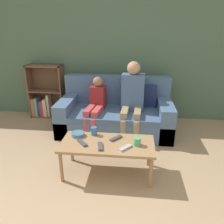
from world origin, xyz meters
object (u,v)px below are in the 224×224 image
object	(u,v)px
bookshelf	(46,96)
tv_remote_3	(100,146)
couch	(116,114)
cup_near	(137,142)
person_child	(96,104)
tv_remote_0	(116,138)
tv_remote_2	(125,148)
tv_remote_1	(82,143)
cup_far	(94,131)
snack_bowl	(78,134)
person_adult	(132,95)
coffee_table	(107,146)

from	to	relation	value
bookshelf	tv_remote_3	bearing A→B (deg)	-53.07
couch	bookshelf	bearing A→B (deg)	161.24
cup_near	person_child	bearing A→B (deg)	121.23
tv_remote_0	tv_remote_2	xyz separation A→B (m)	(0.12, -0.20, 0.00)
tv_remote_1	tv_remote_2	xyz separation A→B (m)	(0.49, -0.06, 0.00)
couch	cup_far	world-z (taller)	couch
tv_remote_2	snack_bowl	distance (m)	0.63
person_adult	tv_remote_2	world-z (taller)	person_adult
tv_remote_0	person_child	bearing A→B (deg)	152.64
person_adult	person_child	size ratio (longest dim) A/B	1.28
couch	bookshelf	xyz separation A→B (m)	(-1.40, 0.47, 0.12)
person_adult	bookshelf	bearing A→B (deg)	164.42
tv_remote_1	snack_bowl	xyz separation A→B (m)	(-0.09, 0.18, 0.01)
person_adult	tv_remote_1	bearing A→B (deg)	-111.58
tv_remote_1	bookshelf	bearing A→B (deg)	82.44
bookshelf	tv_remote_0	distance (m)	2.17
tv_remote_2	snack_bowl	world-z (taller)	snack_bowl
tv_remote_3	person_child	bearing A→B (deg)	90.45
tv_remote_0	tv_remote_1	xyz separation A→B (m)	(-0.37, -0.15, 0.00)
person_child	coffee_table	bearing A→B (deg)	-66.06
tv_remote_0	tv_remote_2	world-z (taller)	same
bookshelf	snack_bowl	xyz separation A→B (m)	(1.03, -1.55, 0.04)
person_child	snack_bowl	distance (m)	0.94
snack_bowl	person_adult	bearing A→B (deg)	57.40
tv_remote_0	tv_remote_3	world-z (taller)	same
cup_near	tv_remote_0	xyz separation A→B (m)	(-0.25, 0.12, -0.04)
couch	cup_far	xyz separation A→B (m)	(-0.18, -1.03, 0.18)
tv_remote_0	tv_remote_1	size ratio (longest dim) A/B	1.01
tv_remote_3	person_adult	bearing A→B (deg)	63.45
person_adult	cup_near	size ratio (longest dim) A/B	12.53
tv_remote_3	cup_near	bearing A→B (deg)	0.67
coffee_table	person_child	world-z (taller)	person_child
person_adult	cup_near	xyz separation A→B (m)	(0.08, -1.13, -0.19)
tv_remote_1	tv_remote_3	bearing A→B (deg)	-55.30
couch	tv_remote_2	world-z (taller)	couch
person_adult	tv_remote_3	xyz separation A→B (m)	(-0.32, -1.22, -0.23)
coffee_table	tv_remote_2	xyz separation A→B (m)	(0.21, -0.11, 0.05)
coffee_table	tv_remote_1	size ratio (longest dim) A/B	6.65
person_child	snack_bowl	xyz separation A→B (m)	(-0.06, -0.94, -0.07)
tv_remote_2	couch	bearing A→B (deg)	140.56
person_adult	tv_remote_2	distance (m)	1.24
person_adult	cup_far	size ratio (longest dim) A/B	11.24
cup_far	snack_bowl	xyz separation A→B (m)	(-0.19, -0.05, -0.03)
person_adult	tv_remote_3	bearing A→B (deg)	-101.59
person_child	cup_near	xyz separation A→B (m)	(0.66, -1.08, -0.04)
bookshelf	tv_remote_3	size ratio (longest dim) A/B	5.62
tv_remote_2	person_child	bearing A→B (deg)	155.46
couch	tv_remote_2	bearing A→B (deg)	-80.48
snack_bowl	couch	bearing A→B (deg)	71.15
tv_remote_2	tv_remote_1	bearing A→B (deg)	-145.39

